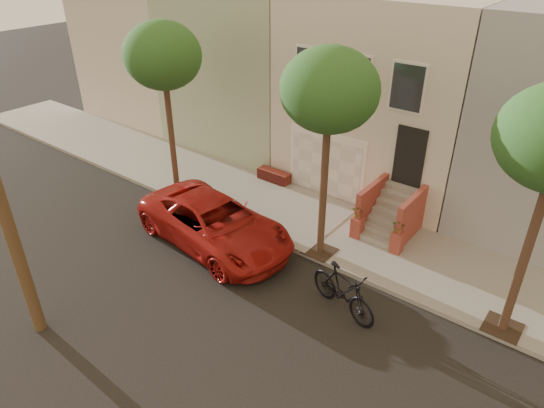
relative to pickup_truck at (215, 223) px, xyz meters
The scene contains 7 objects.
ground 3.24m from the pickup_truck, 49.23° to the right, with size 90.00×90.00×0.00m, color black.
sidewalk 3.68m from the pickup_truck, 55.35° to the left, with size 40.00×3.70×0.15m, color gray.
house_row 9.49m from the pickup_truck, 76.88° to the left, with size 33.10×11.70×7.00m.
tree_left 5.85m from the pickup_truck, 156.21° to the left, with size 2.70×2.57×6.30m.
tree_mid 5.63m from the pickup_truck, 26.47° to the left, with size 2.70×2.57×6.30m.
pickup_truck is the anchor object (origin of this frame).
motorcycle 4.91m from the pickup_truck, ahead, with size 0.64×2.28×1.37m, color black.
Camera 1 is at (7.38, -6.89, 8.98)m, focal length 31.89 mm.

